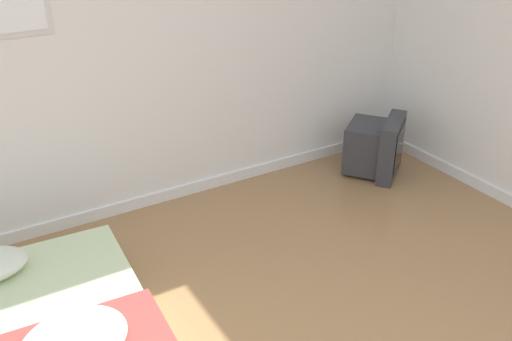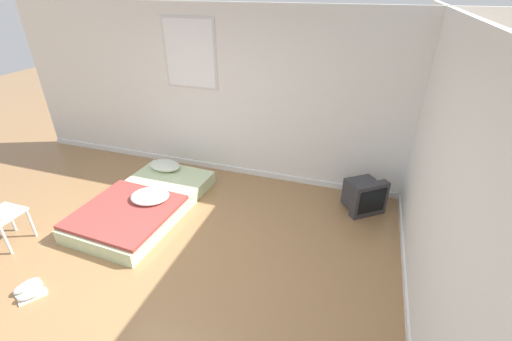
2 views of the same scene
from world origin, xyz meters
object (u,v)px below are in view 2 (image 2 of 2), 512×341
mattress_bed (145,202)px  side_stool (4,219)px  crt_tv (364,196)px  sneaker_pair (29,290)px

mattress_bed → side_stool: size_ratio=4.88×
crt_tv → sneaker_pair: bearing=-140.5°
mattress_bed → side_stool: (-1.17, -1.10, 0.23)m
mattress_bed → crt_tv: crt_tv is taller
mattress_bed → sneaker_pair: 1.69m
side_stool → sneaker_pair: size_ratio=1.23×
mattress_bed → sneaker_pair: bearing=-99.3°
side_stool → sneaker_pair: bearing=-31.9°
crt_tv → side_stool: bearing=-153.2°
sneaker_pair → side_stool: bearing=148.1°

